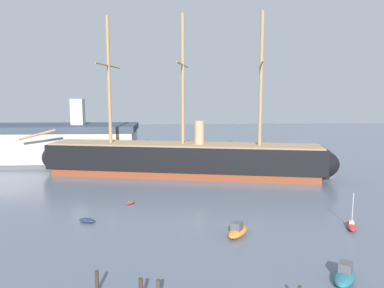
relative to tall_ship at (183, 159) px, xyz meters
The scene contains 9 objects.
tall_ship is the anchor object (origin of this frame).
motorboat_foreground_right 49.83m from the tall_ship, 73.81° to the right, with size 4.04×4.65×1.85m.
motorboat_near_centre 36.19m from the tall_ship, 81.04° to the right, with size 4.09×4.88×1.92m.
dinghy_mid_left 33.11m from the tall_ship, 116.98° to the right, with size 2.77×2.00×0.60m.
sailboat_mid_right 40.50m from the tall_ship, 57.57° to the right, with size 2.55×4.01×5.03m.
dinghy_alongside_bow 23.24m from the tall_ship, 114.88° to the right, with size 1.68×1.96×0.43m.
motorboat_far_right 33.36m from the tall_ship, ahead, with size 3.52×2.19×1.38m.
mooring_piling_midwater 49.14m from the tall_ship, 101.69° to the right, with size 0.35×0.35×2.03m, color #382B1E.
dockside_warehouse_left 37.78m from the tall_ship, 150.85° to the left, with size 45.52×18.70×17.03m.
Camera 1 is at (-7.26, -24.12, 18.16)m, focal length 33.91 mm.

